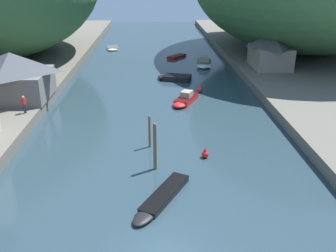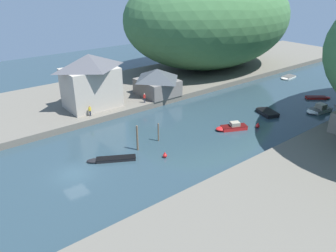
{
  "view_description": "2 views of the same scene",
  "coord_description": "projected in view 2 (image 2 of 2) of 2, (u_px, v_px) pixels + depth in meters",
  "views": [
    {
      "loc": [
        -0.46,
        -14.74,
        13.22
      ],
      "look_at": [
        0.77,
        14.61,
        1.06
      ],
      "focal_mm": 40.0,
      "sensor_mm": 36.0,
      "label": 1
    },
    {
      "loc": [
        32.25,
        -11.33,
        21.04
      ],
      "look_at": [
        -1.86,
        15.38,
        1.19
      ],
      "focal_mm": 35.0,
      "sensor_mm": 36.0,
      "label": 2
    }
  ],
  "objects": [
    {
      "name": "boat_red_skiff",
      "position": [
        319.0,
        98.0,
        61.79
      ],
      "size": [
        3.84,
        4.36,
        0.41
      ],
      "rotation": [
        0.0,
        0.0,
        5.61
      ],
      "color": "red",
      "rests_on": "water_surface"
    },
    {
      "name": "boat_moored_right",
      "position": [
        231.0,
        127.0,
        49.17
      ],
      "size": [
        3.39,
        4.97,
        1.18
      ],
      "rotation": [
        0.0,
        0.0,
        2.7
      ],
      "color": "red",
      "rests_on": "water_surface"
    },
    {
      "name": "person_on_quay",
      "position": [
        90.0,
        110.0,
        51.18
      ],
      "size": [
        0.34,
        0.43,
        1.69
      ],
      "rotation": [
        0.0,
        0.0,
        1.94
      ],
      "color": "#282D3D",
      "rests_on": "left_bank"
    },
    {
      "name": "left_bank",
      "position": [
        163.0,
        81.0,
        70.81
      ],
      "size": [
        22.0,
        120.0,
        1.01
      ],
      "color": "#666056",
      "rests_on": "ground"
    },
    {
      "name": "mooring_post_middle",
      "position": [
        158.0,
        132.0,
        45.38
      ],
      "size": [
        0.2,
        0.2,
        2.72
      ],
      "color": "brown",
      "rests_on": "water_surface"
    },
    {
      "name": "channel_buoy_far",
      "position": [
        258.0,
        126.0,
        49.8
      ],
      "size": [
        0.59,
        0.59,
        0.89
      ],
      "color": "red",
      "rests_on": "water_surface"
    },
    {
      "name": "waterfront_building",
      "position": [
        91.0,
        80.0,
        53.49
      ],
      "size": [
        6.69,
        9.07,
        8.86
      ],
      "color": "#B2A899",
      "rests_on": "left_bank"
    },
    {
      "name": "boat_near_quay",
      "position": [
        318.0,
        110.0,
        55.61
      ],
      "size": [
        2.72,
        4.96,
        1.37
      ],
      "rotation": [
        0.0,
        0.0,
        2.99
      ],
      "color": "white",
      "rests_on": "water_surface"
    },
    {
      "name": "mooring_post_second",
      "position": [
        137.0,
        138.0,
        42.82
      ],
      "size": [
        0.26,
        0.26,
        3.58
      ],
      "color": "brown",
      "rests_on": "water_surface"
    },
    {
      "name": "boathouse_shed",
      "position": [
        157.0,
        81.0,
        60.11
      ],
      "size": [
        7.51,
        6.86,
        4.8
      ],
      "color": "slate",
      "rests_on": "left_bank"
    },
    {
      "name": "water_surface",
      "position": [
        243.0,
        114.0,
        55.02
      ],
      "size": [
        130.0,
        130.0,
        0.0
      ],
      "primitive_type": "plane",
      "color": "#283D47",
      "rests_on": "ground"
    },
    {
      "name": "person_by_boathouse",
      "position": [
        144.0,
        97.0,
        56.55
      ],
      "size": [
        0.33,
        0.43,
        1.69
      ],
      "rotation": [
        0.0,
        0.0,
        1.25
      ],
      "color": "#282D3D",
      "rests_on": "left_bank"
    },
    {
      "name": "channel_buoy_near",
      "position": [
        165.0,
        155.0,
        41.6
      ],
      "size": [
        0.55,
        0.55,
        0.83
      ],
      "color": "red",
      "rests_on": "water_surface"
    },
    {
      "name": "boat_small_dinghy",
      "position": [
        288.0,
        77.0,
        74.2
      ],
      "size": [
        2.22,
        4.5,
        0.4
      ],
      "rotation": [
        0.0,
        0.0,
        3.23
      ],
      "color": "silver",
      "rests_on": "water_surface"
    },
    {
      "name": "boat_yellow_tender",
      "position": [
        266.0,
        112.0,
        55.04
      ],
      "size": [
        4.81,
        3.41,
        0.63
      ],
      "rotation": [
        0.0,
        0.0,
        1.25
      ],
      "color": "black",
      "rests_on": "water_surface"
    },
    {
      "name": "boat_far_right_bank",
      "position": [
        110.0,
        159.0,
        40.94
      ],
      "size": [
        3.96,
        5.88,
        0.39
      ],
      "rotation": [
        0.0,
        0.0,
        2.63
      ],
      "color": "black",
      "rests_on": "water_surface"
    },
    {
      "name": "hillside_left",
      "position": [
        210.0,
        18.0,
        74.87
      ],
      "size": [
        30.59,
        42.83,
        22.68
      ],
      "color": "#3D6B3D",
      "rests_on": "left_bank"
    }
  ]
}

